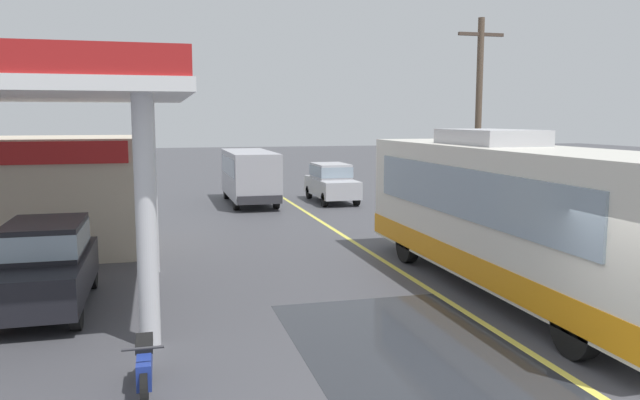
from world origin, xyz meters
The scene contains 11 objects.
ground centered at (0.00, 20.00, 0.00)m, with size 120.00×120.00×0.00m, color #424247.
lane_divider_stripe centered at (0.00, 15.00, 0.00)m, with size 0.16×50.00×0.01m, color #D8CC4C.
wet_puddle_patch centered at (-1.92, 2.38, 0.00)m, with size 3.75×5.85×0.01m, color #26282D.
coach_bus_main centered at (1.68, 5.10, 1.72)m, with size 2.60×11.04×3.69m.
gas_station_roadside centered at (-9.93, 10.50, 2.63)m, with size 9.10×11.95×5.10m.
car_at_pump centered at (-8.34, 6.35, 1.01)m, with size 1.70×4.20×1.82m.
minibus_opposing_lane centered at (-1.91, 21.50, 1.47)m, with size 2.04×6.13×2.44m.
motorcycle_parked_forecourt centered at (-6.28, 1.56, 0.44)m, with size 0.55×1.80×0.92m.
pedestrian_near_pump centered at (-8.29, 5.90, 0.93)m, with size 0.55×0.22×1.66m.
car_trailing_behind_bus centered at (1.94, 21.11, 1.01)m, with size 1.70×4.20×1.82m.
utility_pole_roadside centered at (5.62, 13.88, 3.99)m, with size 1.80×0.24×7.61m.
Camera 1 is at (-6.00, -7.31, 3.94)m, focal length 34.96 mm.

